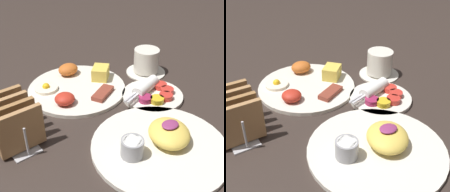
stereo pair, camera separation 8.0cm
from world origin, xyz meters
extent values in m
plane|color=#332823|center=(0.00, 0.00, 0.00)|extent=(3.00, 3.00, 0.00)
cylinder|color=silver|center=(0.02, 0.16, 0.01)|extent=(0.27, 0.27, 0.01)
cube|color=#E5C64C|center=(0.10, 0.16, 0.03)|extent=(0.07, 0.07, 0.04)
ellipsoid|color=#C66023|center=(0.04, 0.24, 0.03)|extent=(0.06, 0.05, 0.03)
cylinder|color=#F4EACC|center=(-0.06, 0.20, 0.01)|extent=(0.06, 0.06, 0.01)
sphere|color=yellow|center=(-0.06, 0.20, 0.02)|extent=(0.02, 0.02, 0.02)
ellipsoid|color=red|center=(-0.05, 0.11, 0.02)|extent=(0.05, 0.05, 0.03)
cube|color=brown|center=(0.05, 0.08, 0.02)|extent=(0.08, 0.06, 0.01)
cylinder|color=silver|center=(0.16, 0.00, 0.01)|extent=(0.16, 0.16, 0.01)
cylinder|color=#99234C|center=(0.12, -0.01, 0.02)|extent=(0.04, 0.04, 0.01)
cylinder|color=gold|center=(0.14, -0.03, 0.02)|extent=(0.04, 0.04, 0.01)
cylinder|color=red|center=(0.17, -0.04, 0.02)|extent=(0.04, 0.04, 0.01)
cylinder|color=red|center=(0.19, -0.02, 0.02)|extent=(0.04, 0.04, 0.01)
cylinder|color=red|center=(0.20, 0.01, 0.02)|extent=(0.04, 0.04, 0.01)
cylinder|color=white|center=(0.15, 0.02, 0.03)|extent=(0.10, 0.06, 0.03)
cube|color=silver|center=(0.08, 0.00, 0.03)|extent=(0.05, 0.02, 0.00)
cube|color=silver|center=(0.08, 0.01, 0.03)|extent=(0.05, 0.02, 0.00)
cylinder|color=silver|center=(0.02, -0.16, 0.01)|extent=(0.30, 0.30, 0.01)
ellipsoid|color=#EAC651|center=(0.05, -0.16, 0.03)|extent=(0.13, 0.14, 0.04)
ellipsoid|color=#8C3366|center=(0.05, -0.16, 0.05)|extent=(0.04, 0.03, 0.01)
cylinder|color=#99999E|center=(-0.05, -0.14, 0.03)|extent=(0.05, 0.05, 0.04)
cylinder|color=white|center=(-0.05, -0.14, 0.05)|extent=(0.04, 0.04, 0.01)
cube|color=#B7B7BC|center=(-0.21, 0.07, 0.00)|extent=(0.06, 0.15, 0.01)
cube|color=#A87A4D|center=(-0.21, 0.02, 0.05)|extent=(0.10, 0.01, 0.10)
cube|color=olive|center=(-0.21, 0.05, 0.05)|extent=(0.10, 0.01, 0.10)
cube|color=#A7794B|center=(-0.21, 0.08, 0.05)|extent=(0.10, 0.01, 0.10)
cube|color=#A07244|center=(-0.21, 0.12, 0.05)|extent=(0.10, 0.01, 0.10)
cylinder|color=#B7B7BC|center=(-0.21, 0.00, 0.04)|extent=(0.01, 0.01, 0.07)
cylinder|color=#B7B7BC|center=(-0.21, 0.14, 0.04)|extent=(0.01, 0.01, 0.07)
cylinder|color=silver|center=(0.24, 0.11, 0.00)|extent=(0.12, 0.12, 0.01)
cylinder|color=silver|center=(0.24, 0.11, 0.04)|extent=(0.08, 0.08, 0.07)
cylinder|color=#381E0F|center=(0.24, 0.11, 0.07)|extent=(0.06, 0.06, 0.01)
camera|label=1|loc=(-0.38, -0.49, 0.46)|focal=50.00mm
camera|label=2|loc=(-0.31, -0.53, 0.46)|focal=50.00mm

